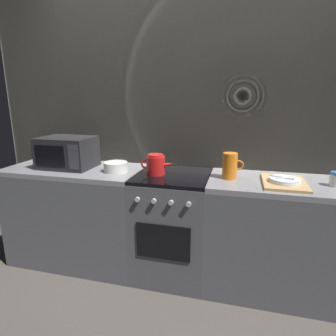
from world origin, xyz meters
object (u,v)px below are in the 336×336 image
stove_unit (172,225)px  dish_pile (284,182)px  spice_jar (335,179)px  mixing_bowl (116,167)px  kettle (156,165)px  pitcher (230,166)px  microwave (68,152)px

stove_unit → dish_pile: dish_pile is taller
stove_unit → dish_pile: size_ratio=2.25×
spice_jar → dish_pile: bearing=-173.6°
mixing_bowl → stove_unit: bearing=3.8°
stove_unit → mixing_bowl: bearing=-176.2°
kettle → pitcher: size_ratio=1.42×
pitcher → dish_pile: pitcher is taller
mixing_bowl → pitcher: bearing=1.6°
mixing_bowl → dish_pile: mixing_bowl is taller
microwave → mixing_bowl: microwave is taller
stove_unit → mixing_bowl: mixing_bowl is taller
microwave → kettle: 0.83m
spice_jar → kettle: bearing=-179.3°
kettle → stove_unit: bearing=15.4°
microwave → mixing_bowl: 0.48m
kettle → pitcher: pitcher is taller
stove_unit → microwave: bearing=179.9°
kettle → pitcher: 0.59m
pitcher → dish_pile: bearing=-7.6°
kettle → pitcher: bearing=2.9°
stove_unit → spice_jar: 1.28m
kettle → mixing_bowl: kettle is taller
stove_unit → spice_jar: bearing=-1.0°
microwave → mixing_bowl: bearing=-4.1°
stove_unit → dish_pile: bearing=-4.0°
stove_unit → dish_pile: 0.97m
kettle → dish_pile: (0.97, -0.02, -0.06)m
pitcher → spice_jar: size_ratio=1.90×
stove_unit → pitcher: 0.71m
dish_pile → microwave: bearing=178.1°
stove_unit → microwave: microwave is taller
stove_unit → spice_jar: spice_jar is taller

